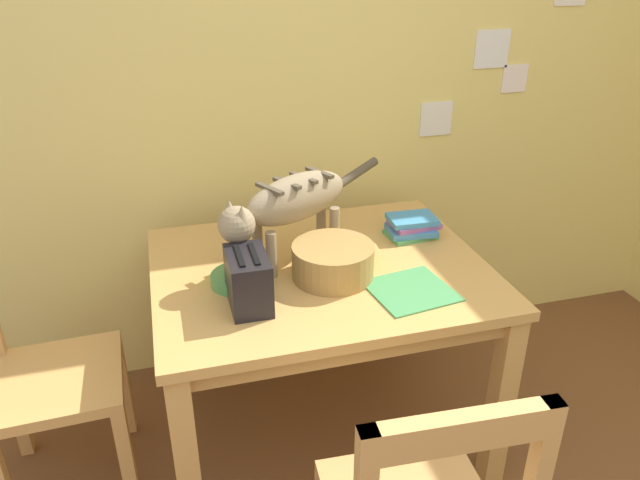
% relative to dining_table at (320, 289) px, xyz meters
% --- Properties ---
extents(wall_rear, '(4.25, 0.11, 2.50)m').
position_rel_dining_table_xyz_m(wall_rear, '(0.09, 0.63, 0.60)').
color(wall_rear, '#EAD371').
rests_on(wall_rear, ground_plane).
extents(dining_table, '(1.13, 0.91, 0.74)m').
position_rel_dining_table_xyz_m(dining_table, '(0.00, 0.00, 0.00)').
color(dining_table, tan).
rests_on(dining_table, ground_plane).
extents(cat, '(0.64, 0.37, 0.31)m').
position_rel_dining_table_xyz_m(cat, '(-0.09, 0.06, 0.31)').
color(cat, '#907D5D').
rests_on(cat, dining_table).
extents(saucer_bowl, '(0.19, 0.19, 0.03)m').
position_rel_dining_table_xyz_m(saucer_bowl, '(-0.28, -0.04, 0.11)').
color(saucer_bowl, '#49934D').
rests_on(saucer_bowl, dining_table).
extents(coffee_mug, '(0.12, 0.08, 0.08)m').
position_rel_dining_table_xyz_m(coffee_mug, '(-0.28, -0.04, 0.17)').
color(coffee_mug, '#CB3639').
rests_on(coffee_mug, saucer_bowl).
extents(magazine, '(0.28, 0.27, 0.01)m').
position_rel_dining_table_xyz_m(magazine, '(0.24, -0.24, 0.10)').
color(magazine, '#469756').
rests_on(magazine, dining_table).
extents(book_stack, '(0.20, 0.15, 0.08)m').
position_rel_dining_table_xyz_m(book_stack, '(0.40, 0.14, 0.13)').
color(book_stack, '#4D9B5C').
rests_on(book_stack, dining_table).
extents(wicker_basket, '(0.27, 0.27, 0.11)m').
position_rel_dining_table_xyz_m(wicker_basket, '(0.02, -0.08, 0.15)').
color(wicker_basket, '#A67E3F').
rests_on(wicker_basket, dining_table).
extents(toaster, '(0.12, 0.20, 0.18)m').
position_rel_dining_table_xyz_m(toaster, '(-0.27, -0.18, 0.18)').
color(toaster, black).
rests_on(toaster, dining_table).
extents(wooden_chair_far, '(0.44, 0.44, 0.94)m').
position_rel_dining_table_xyz_m(wooden_chair_far, '(-0.95, 0.00, -0.19)').
color(wooden_chair_far, tan).
rests_on(wooden_chair_far, ground_plane).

